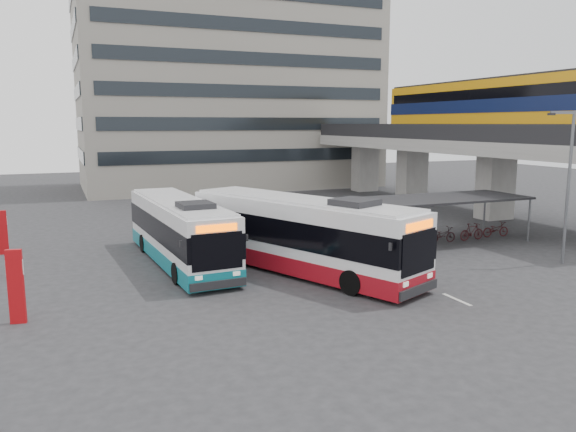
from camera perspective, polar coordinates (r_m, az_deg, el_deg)
name	(u,v)px	position (r m, az deg, el deg)	size (l,w,h in m)	color
ground	(328,269)	(26.07, 4.07, -5.38)	(120.00, 120.00, 0.00)	#28282B
viaduct	(472,129)	(43.63, 18.21, 8.39)	(8.00, 32.00, 9.68)	gray
bike_shelter	(440,215)	(32.72, 15.16, 0.07)	(10.00, 4.00, 2.54)	#595B60
office_block	(228,67)	(61.33, -6.13, 14.82)	(30.00, 15.00, 25.00)	gray
road_markings	(411,280)	(24.82, 12.40, -6.32)	(0.15, 7.60, 0.01)	beige
bus_main	(300,235)	(25.21, 1.28, -1.97)	(7.22, 12.21, 3.60)	white
bus_teal	(180,232)	(27.28, -10.95, -1.57)	(3.09, 11.26, 3.29)	white
pedestrian	(249,233)	(29.46, -3.93, -1.75)	(0.69, 0.46, 1.91)	black
lamp_post	(567,178)	(29.43, 26.48, 3.49)	(1.20, 0.63, 7.22)	#595B60
sign_totem_south	(16,286)	(20.85, -25.92, -6.37)	(0.55, 0.25, 2.54)	#AE0A0F
sign_totem_north	(3,232)	(32.12, -27.00, -1.43)	(0.49, 0.17, 2.27)	#AE0A0F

